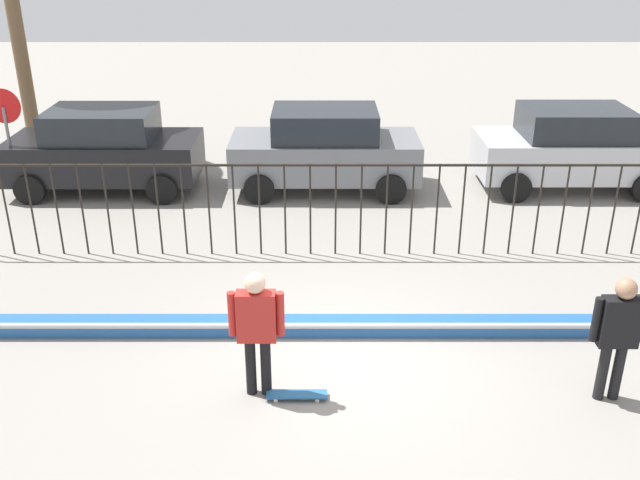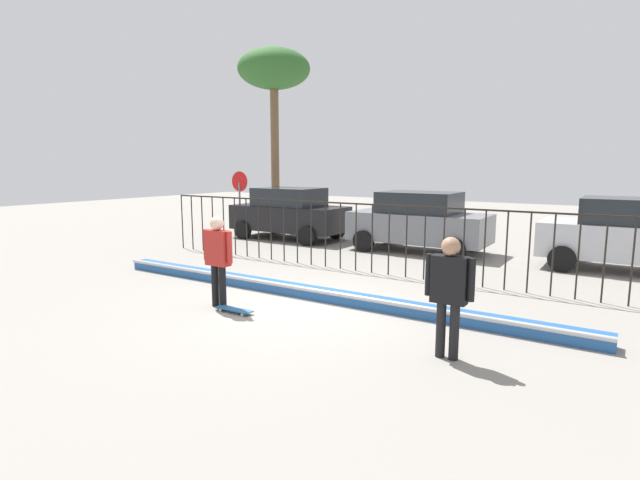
# 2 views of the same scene
# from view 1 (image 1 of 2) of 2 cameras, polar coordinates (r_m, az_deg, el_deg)

# --- Properties ---
(ground_plane) EXTENTS (60.00, 60.00, 0.00)m
(ground_plane) POSITION_cam_1_polar(r_m,az_deg,el_deg) (10.29, 1.83, -9.60)
(ground_plane) COLOR gray
(bowl_coping_ledge) EXTENTS (11.00, 0.40, 0.27)m
(bowl_coping_ledge) POSITION_cam_1_polar(r_m,az_deg,el_deg) (10.85, 1.74, -6.92)
(bowl_coping_ledge) COLOR #235699
(bowl_coping_ledge) RESTS_ON ground
(perimeter_fence) EXTENTS (14.04, 0.04, 1.77)m
(perimeter_fence) POSITION_cam_1_polar(r_m,az_deg,el_deg) (13.00, 1.49, 3.27)
(perimeter_fence) COLOR black
(perimeter_fence) RESTS_ON ground
(skateboarder) EXTENTS (0.72, 0.27, 1.77)m
(skateboarder) POSITION_cam_1_polar(r_m,az_deg,el_deg) (9.10, -4.92, -6.66)
(skateboarder) COLOR black
(skateboarder) RESTS_ON ground
(skateboard) EXTENTS (0.80, 0.20, 0.07)m
(skateboard) POSITION_cam_1_polar(r_m,az_deg,el_deg) (9.52, -1.69, -12.30)
(skateboard) COLOR #26598C
(skateboard) RESTS_ON ground
(camera_operator) EXTENTS (0.71, 0.27, 1.75)m
(camera_operator) POSITION_cam_1_polar(r_m,az_deg,el_deg) (9.73, 23.05, -6.62)
(camera_operator) COLOR black
(camera_operator) RESTS_ON ground
(parked_car_black) EXTENTS (4.30, 2.12, 1.90)m
(parked_car_black) POSITION_cam_1_polar(r_m,az_deg,el_deg) (17.15, -16.70, 7.01)
(parked_car_black) COLOR black
(parked_car_black) RESTS_ON ground
(parked_car_gray) EXTENTS (4.30, 2.12, 1.90)m
(parked_car_gray) POSITION_cam_1_polar(r_m,az_deg,el_deg) (16.45, 0.62, 7.33)
(parked_car_gray) COLOR slate
(parked_car_gray) RESTS_ON ground
(parked_car_silver) EXTENTS (4.30, 2.12, 1.90)m
(parked_car_silver) POSITION_cam_1_polar(r_m,az_deg,el_deg) (17.54, 19.78, 6.97)
(parked_car_silver) COLOR #B7BABF
(parked_car_silver) RESTS_ON ground
(stop_sign) EXTENTS (0.76, 0.07, 2.50)m
(stop_sign) POSITION_cam_1_polar(r_m,az_deg,el_deg) (17.07, -23.60, 8.19)
(stop_sign) COLOR slate
(stop_sign) RESTS_ON ground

